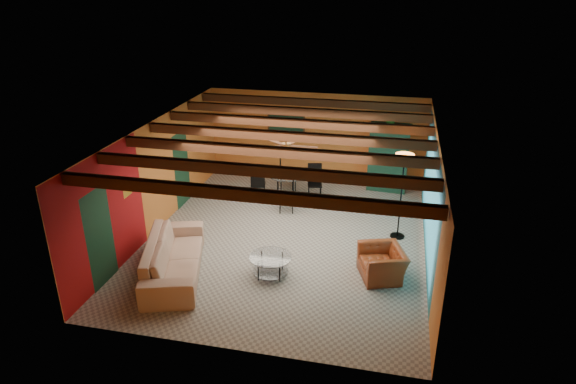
% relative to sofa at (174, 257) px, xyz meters
% --- Properties ---
extents(room, '(6.52, 8.01, 2.71)m').
position_rel_sofa_xyz_m(room, '(1.97, 2.10, 1.96)').
color(room, gray).
rests_on(room, ground).
extents(sofa, '(1.85, 2.93, 0.80)m').
position_rel_sofa_xyz_m(sofa, '(0.00, 0.00, 0.00)').
color(sofa, tan).
rests_on(sofa, ground).
extents(armchair, '(1.14, 1.21, 0.64)m').
position_rel_sofa_xyz_m(armchair, '(4.29, 0.84, -0.08)').
color(armchair, maroon).
rests_on(armchair, ground).
extents(coffee_table, '(0.98, 0.98, 0.45)m').
position_rel_sofa_xyz_m(coffee_table, '(2.00, 0.37, -0.17)').
color(coffee_table, silver).
rests_on(coffee_table, ground).
extents(dining_table, '(2.35, 2.35, 1.03)m').
position_rel_sofa_xyz_m(dining_table, '(1.46, 4.30, 0.11)').
color(dining_table, white).
rests_on(dining_table, ground).
extents(armoire, '(1.12, 0.62, 1.90)m').
position_rel_sofa_xyz_m(armoire, '(4.17, 5.69, 0.55)').
color(armoire, maroon).
rests_on(armoire, ground).
extents(floor_lamp, '(0.52, 0.52, 2.12)m').
position_rel_sofa_xyz_m(floor_lamp, '(4.58, 2.71, 0.66)').
color(floor_lamp, black).
rests_on(floor_lamp, ground).
extents(ceiling_fan, '(1.50, 1.50, 0.44)m').
position_rel_sofa_xyz_m(ceiling_fan, '(1.97, 1.99, 1.96)').
color(ceiling_fan, '#472614').
rests_on(ceiling_fan, ceiling).
extents(painting, '(1.05, 0.03, 0.65)m').
position_rel_sofa_xyz_m(painting, '(1.07, 5.95, 1.25)').
color(painting, black).
rests_on(painting, wall_back).
extents(potted_plant, '(0.42, 0.36, 0.46)m').
position_rel_sofa_xyz_m(potted_plant, '(4.17, 5.69, 1.73)').
color(potted_plant, '#26661E').
rests_on(potted_plant, armoire).
extents(vase, '(0.24, 0.24, 0.19)m').
position_rel_sofa_xyz_m(vase, '(1.46, 4.30, 0.72)').
color(vase, orange).
rests_on(vase, dining_table).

